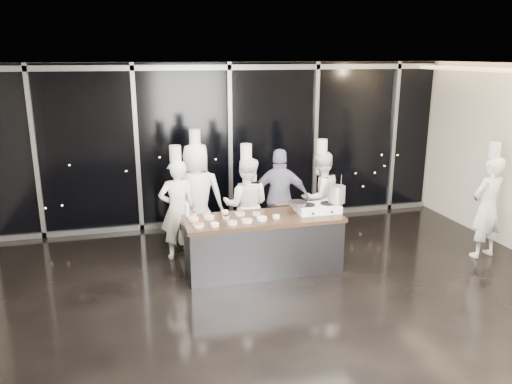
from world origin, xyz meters
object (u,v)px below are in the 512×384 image
chef_far_left (178,208)px  guest (280,198)px  chef_center (246,205)px  chef_right (320,197)px  stove (318,208)px  chef_left (197,196)px  demo_counter (263,244)px  stock_pot (337,194)px  chef_side (487,206)px  frying_pan (297,203)px

chef_far_left → guest: (1.81, 0.09, 0.02)m
chef_center → guest: 0.65m
chef_far_left → guest: bearing=176.2°
chef_right → chef_center: bearing=-12.2°
stove → chef_left: (-1.77, 1.25, -0.01)m
demo_counter → chef_right: (1.36, 1.05, 0.39)m
stove → stock_pot: 0.38m
chef_right → chef_left: bearing=-25.2°
chef_center → chef_right: 1.43m
stock_pot → chef_side: chef_side is taller
frying_pan → chef_left: size_ratio=0.25×
stove → chef_left: bearing=145.2°
stove → guest: 1.01m
chef_left → chef_center: 0.90m
demo_counter → guest: bearing=59.5°
stock_pot → chef_center: bearing=146.3°
guest → stove: bearing=127.1°
frying_pan → chef_side: size_ratio=0.26×
chef_center → chef_side: size_ratio=0.97×
stock_pot → chef_side: 2.60m
chef_left → chef_center: (0.79, -0.41, -0.11)m
chef_side → chef_center: bearing=-29.9°
stove → stock_pot: size_ratio=2.53×
frying_pan → chef_right: size_ratio=0.27×
stock_pot → chef_side: bearing=-8.3°
stove → chef_side: bearing=-7.3°
chef_center → guest: chef_center is taller
demo_counter → chef_right: chef_right is taller
stock_pot → chef_far_left: chef_far_left is taller
chef_far_left → chef_left: (0.38, 0.39, 0.09)m
chef_center → guest: (0.64, 0.11, 0.04)m
chef_left → chef_right: chef_left is taller
chef_left → guest: bearing=-176.7°
stove → chef_center: chef_center is taller
demo_counter → chef_center: size_ratio=1.29×
chef_left → chef_side: size_ratio=1.08×
stove → chef_right: chef_right is taller
chef_center → chef_right: size_ratio=1.01×
frying_pan → guest: size_ratio=0.29×
stove → chef_center: size_ratio=0.36×
stove → stock_pot: bearing=-2.6°
stock_pot → chef_right: 1.09m
stock_pot → chef_right: (0.14, 1.03, -0.33)m
chef_left → chef_right: bearing=-170.9°
stove → guest: guest is taller
chef_far_left → chef_center: 1.17m
stock_pot → chef_center: 1.58m
frying_pan → chef_right: bearing=51.9°
chef_right → chef_side: size_ratio=0.96×
stove → chef_center: bearing=139.7°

